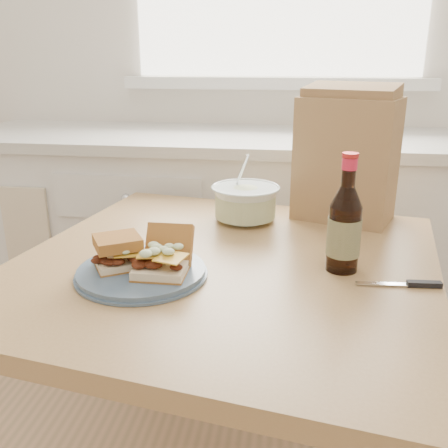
# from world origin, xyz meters

# --- Properties ---
(wall_back) EXTENTS (4.00, 0.02, 2.70)m
(wall_back) POSITION_xyz_m (0.00, 2.00, 1.35)
(wall_back) COLOR white
(wall_back) RESTS_ON ground
(cabinet_run) EXTENTS (2.50, 0.64, 0.94)m
(cabinet_run) POSITION_xyz_m (-0.00, 1.70, 0.47)
(cabinet_run) COLOR silver
(cabinet_run) RESTS_ON ground
(dining_table) EXTENTS (1.09, 1.09, 0.79)m
(dining_table) POSITION_xyz_m (-0.06, 0.79, 0.67)
(dining_table) COLOR #A8804F
(dining_table) RESTS_ON ground
(plate) EXTENTS (0.27, 0.27, 0.02)m
(plate) POSITION_xyz_m (-0.22, 0.68, 0.80)
(plate) COLOR #495F77
(plate) RESTS_ON dining_table
(sandwich_left) EXTENTS (0.12, 0.12, 0.07)m
(sandwich_left) POSITION_xyz_m (-0.27, 0.68, 0.84)
(sandwich_left) COLOR beige
(sandwich_left) RESTS_ON plate
(sandwich_right) EXTENTS (0.11, 0.15, 0.09)m
(sandwich_right) POSITION_xyz_m (-0.17, 0.68, 0.84)
(sandwich_right) COLOR beige
(sandwich_right) RESTS_ON plate
(coleslaw_bowl) EXTENTS (0.19, 0.19, 0.19)m
(coleslaw_bowl) POSITION_xyz_m (-0.04, 1.08, 0.84)
(coleslaw_bowl) COLOR white
(coleslaw_bowl) RESTS_ON dining_table
(beer_bottle) EXTENTS (0.07, 0.07, 0.26)m
(beer_bottle) POSITION_xyz_m (0.20, 0.77, 0.89)
(beer_bottle) COLOR black
(beer_bottle) RESTS_ON dining_table
(knife) EXTENTS (0.17, 0.03, 0.01)m
(knife) POSITION_xyz_m (0.34, 0.71, 0.79)
(knife) COLOR silver
(knife) RESTS_ON dining_table
(paper_bag) EXTENTS (0.31, 0.25, 0.34)m
(paper_bag) POSITION_xyz_m (0.24, 1.15, 0.96)
(paper_bag) COLOR #A4814F
(paper_bag) RESTS_ON dining_table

